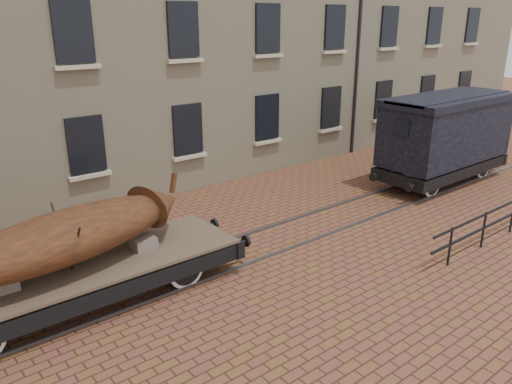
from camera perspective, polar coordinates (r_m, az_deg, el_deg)
ground at (r=13.40m, az=0.05°, el=-6.15°), size 90.00×90.00×0.00m
rail_track at (r=13.39m, az=0.05°, el=-6.03°), size 30.00×1.52×0.06m
flatcar_wagon at (r=11.09m, az=-19.38°, el=-8.92°), size 7.68×2.08×1.16m
iron_boat at (r=10.65m, az=-20.73°, el=-4.71°), size 5.73×2.50×1.41m
goods_van at (r=19.21m, az=20.96°, el=6.77°), size 6.19×2.26×3.20m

